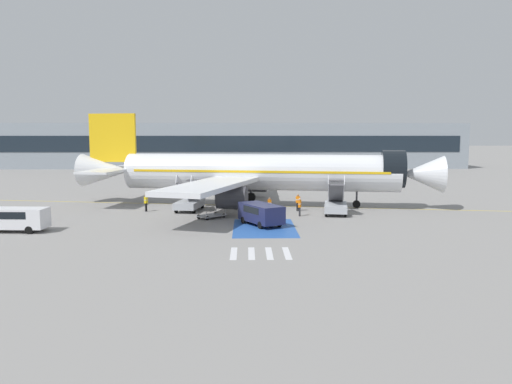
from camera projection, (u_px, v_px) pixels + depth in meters
name	position (u px, v px, depth m)	size (l,w,h in m)	color
ground_plane	(257.00, 206.00, 55.95)	(600.00, 600.00, 0.00)	gray
apron_leadline_yellow	(260.00, 206.00, 56.05)	(0.20, 74.41, 0.01)	gold
apron_stand_patch_blue	(264.00, 228.00, 42.85)	(5.33, 8.75, 0.01)	#2856A8
apron_walkway_bar_0	(234.00, 253.00, 33.63)	(0.44, 3.60, 0.01)	silver
apron_walkway_bar_1	(251.00, 253.00, 33.65)	(0.44, 3.60, 0.01)	silver
apron_walkway_bar_2	(269.00, 253.00, 33.67)	(0.44, 3.60, 0.01)	silver
apron_walkway_bar_3	(287.00, 253.00, 33.70)	(0.44, 3.60, 0.01)	silver
airliner	(254.00, 173.00, 55.71)	(40.87, 35.00, 10.39)	silver
boarding_stairs_forward	(336.00, 204.00, 50.21)	(2.99, 5.48, 4.08)	#ADB2BA
boarding_stairs_aft	(190.00, 201.00, 52.50)	(2.99, 5.48, 3.93)	#ADB2BA
fuel_tanker	(206.00, 173.00, 79.48)	(9.75, 3.38, 3.65)	#38383D
service_van_0	(15.00, 217.00, 41.04)	(5.26, 2.30, 1.96)	silver
service_van_1	(261.00, 212.00, 44.02)	(4.15, 5.17, 1.87)	#1E234C
baggage_cart	(211.00, 215.00, 47.79)	(2.91, 2.89, 0.87)	gray
ground_crew_0	(270.00, 204.00, 50.42)	(0.39, 0.49, 1.65)	#191E38
ground_crew_1	(298.00, 201.00, 52.16)	(0.49, 0.40, 1.78)	black
ground_crew_2	(300.00, 206.00, 48.89)	(0.37, 0.48, 1.80)	#2D2D33
ground_crew_3	(146.00, 202.00, 51.88)	(0.36, 0.48, 1.80)	black
terminal_building	(228.00, 146.00, 120.52)	(112.32, 12.10, 10.58)	#89939E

